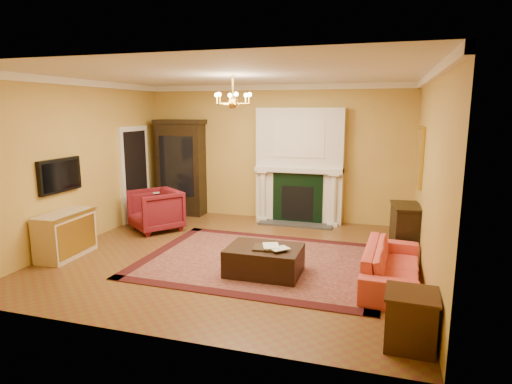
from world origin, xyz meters
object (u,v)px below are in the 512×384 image
at_px(leather_ottoman, 264,260).
at_px(commode, 65,235).
at_px(wingback_armchair, 156,208).
at_px(china_cabinet, 182,170).
at_px(pedestal_table, 156,204).
at_px(end_table, 410,321).
at_px(console_table, 405,230).
at_px(coral_sofa, 392,259).

bearing_deg(leather_ottoman, commode, -176.56).
distance_m(wingback_armchair, leather_ottoman, 3.26).
distance_m(china_cabinet, commode, 3.44).
height_order(china_cabinet, wingback_armchair, china_cabinet).
xyz_separation_m(commode, leather_ottoman, (3.44, 0.20, -0.16)).
bearing_deg(pedestal_table, wingback_armchair, -61.60).
xyz_separation_m(china_cabinet, end_table, (4.92, -4.64, -0.78)).
xyz_separation_m(commode, end_table, (5.45, -1.31, -0.09)).
xyz_separation_m(wingback_armchair, console_table, (4.86, -0.05, -0.05)).
bearing_deg(console_table, coral_sofa, -106.01).
relative_size(pedestal_table, console_table, 0.87).
height_order(end_table, leather_ottoman, end_table).
relative_size(coral_sofa, console_table, 2.28).
bearing_deg(china_cabinet, commode, -101.36).
height_order(china_cabinet, end_table, china_cabinet).
height_order(coral_sofa, end_table, coral_sofa).
distance_m(pedestal_table, end_table, 6.29).
bearing_deg(wingback_armchair, coral_sofa, 19.65).
bearing_deg(end_table, console_table, 88.90).
bearing_deg(console_table, commode, -168.78).
height_order(china_cabinet, coral_sofa, china_cabinet).
height_order(commode, end_table, commode).
xyz_separation_m(pedestal_table, console_table, (5.14, -0.57, -0.00)).
height_order(wingback_armchair, end_table, wingback_armchair).
xyz_separation_m(china_cabinet, commode, (-0.53, -3.33, -0.69)).
distance_m(wingback_armchair, coral_sofa, 4.87).
bearing_deg(pedestal_table, end_table, -36.05).
distance_m(china_cabinet, wingback_armchair, 1.59).
bearing_deg(wingback_armchair, end_table, 4.17).
xyz_separation_m(pedestal_table, commode, (-0.37, -2.39, -0.04)).
relative_size(pedestal_table, leather_ottoman, 0.66).
relative_size(wingback_armchair, end_table, 1.62).
relative_size(coral_sofa, leather_ottoman, 1.72).
bearing_deg(console_table, pedestal_table, 166.59).
relative_size(china_cabinet, coral_sofa, 1.13).
distance_m(pedestal_table, console_table, 5.18).
xyz_separation_m(pedestal_table, end_table, (5.08, -3.70, -0.13)).
xyz_separation_m(coral_sofa, leather_ottoman, (-1.84, -0.16, -0.15)).
bearing_deg(commode, leather_ottoman, 1.49).
bearing_deg(coral_sofa, wingback_armchair, 75.23).
bearing_deg(wingback_armchair, console_table, 37.06).
xyz_separation_m(china_cabinet, console_table, (4.98, -1.51, -0.65)).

